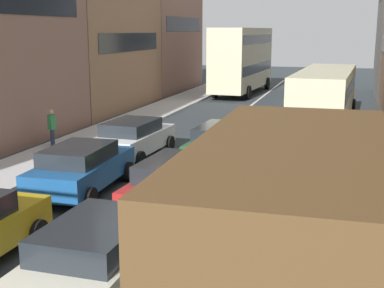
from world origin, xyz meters
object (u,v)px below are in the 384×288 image
object	(u,v)px
coupe_centre_lane_fourth	(223,143)
pedestrian_mid_sidewalk	(52,126)
removalist_box_truck	(297,236)
sedan_centre_lane_second	(101,254)
sedan_left_lane_third	(81,167)
bus_far_queue_secondary	(242,57)
sedan_right_lane_behind_truck	(306,182)
hatchback_centre_lane_third	(178,182)
sedan_left_lane_fourth	(133,138)
bus_mid_queue_primary	(325,92)

from	to	relation	value
coupe_centre_lane_fourth	pedestrian_mid_sidewalk	size ratio (longest dim) A/B	2.65
removalist_box_truck	coupe_centre_lane_fourth	xyz separation A→B (m)	(-3.70, 11.15, -1.18)
sedan_centre_lane_second	sedan_left_lane_third	size ratio (longest dim) A/B	0.99
removalist_box_truck	bus_far_queue_secondary	size ratio (longest dim) A/B	0.73
bus_far_queue_secondary	sedan_right_lane_behind_truck	bearing A→B (deg)	-162.20
pedestrian_mid_sidewalk	coupe_centre_lane_fourth	bearing A→B (deg)	146.78
hatchback_centre_lane_third	sedan_right_lane_behind_truck	xyz separation A→B (m)	(3.39, 1.02, 0.00)
sedan_left_lane_third	bus_far_queue_secondary	world-z (taller)	bus_far_queue_secondary
removalist_box_truck	sedan_left_lane_fourth	world-z (taller)	removalist_box_truck
sedan_right_lane_behind_truck	pedestrian_mid_sidewalk	size ratio (longest dim) A/B	2.66
bus_mid_queue_primary	bus_far_queue_secondary	bearing A→B (deg)	31.35
sedan_left_lane_fourth	pedestrian_mid_sidewalk	xyz separation A→B (m)	(-3.93, 0.57, 0.15)
sedan_right_lane_behind_truck	bus_far_queue_secondary	xyz separation A→B (m)	(-6.93, 26.02, 2.03)
sedan_right_lane_behind_truck	pedestrian_mid_sidewalk	world-z (taller)	pedestrian_mid_sidewalk
bus_far_queue_secondary	pedestrian_mid_sidewalk	size ratio (longest dim) A/B	6.39
coupe_centre_lane_fourth	bus_far_queue_secondary	bearing A→B (deg)	12.59
hatchback_centre_lane_third	sedan_left_lane_third	bearing A→B (deg)	81.32
sedan_left_lane_fourth	pedestrian_mid_sidewalk	distance (m)	3.97
hatchback_centre_lane_third	sedan_right_lane_behind_truck	bearing A→B (deg)	-70.17
coupe_centre_lane_fourth	sedan_right_lane_behind_truck	bearing A→B (deg)	-138.58
sedan_centre_lane_second	coupe_centre_lane_fourth	bearing A→B (deg)	0.62
bus_mid_queue_primary	sedan_left_lane_third	bearing A→B (deg)	157.28
sedan_left_lane_fourth	sedan_left_lane_third	bearing A→B (deg)	-174.51
sedan_left_lane_third	coupe_centre_lane_fourth	bearing A→B (deg)	-38.18
coupe_centre_lane_fourth	bus_far_queue_secondary	xyz separation A→B (m)	(-3.56, 21.72, 2.03)
sedan_right_lane_behind_truck	bus_far_queue_secondary	bearing A→B (deg)	18.81
sedan_left_lane_third	coupe_centre_lane_fourth	world-z (taller)	same
sedan_centre_lane_second	bus_far_queue_secondary	world-z (taller)	bus_far_queue_secondary
coupe_centre_lane_fourth	bus_mid_queue_primary	xyz separation A→B (m)	(3.26, 9.16, 0.96)
sedan_centre_lane_second	coupe_centre_lane_fourth	xyz separation A→B (m)	(-0.07, 10.18, 0.00)
coupe_centre_lane_fourth	bus_far_queue_secondary	world-z (taller)	bus_far_queue_secondary
removalist_box_truck	hatchback_centre_lane_third	world-z (taller)	removalist_box_truck
hatchback_centre_lane_third	bus_far_queue_secondary	world-z (taller)	bus_far_queue_secondary
sedan_centre_lane_second	removalist_box_truck	bearing A→B (deg)	-104.63
sedan_right_lane_behind_truck	bus_mid_queue_primary	bearing A→B (deg)	4.39
sedan_left_lane_third	sedan_left_lane_fourth	bearing A→B (deg)	0.41
sedan_centre_lane_second	pedestrian_mid_sidewalk	size ratio (longest dim) A/B	2.59
sedan_centre_lane_second	bus_far_queue_secondary	size ratio (longest dim) A/B	0.41
sedan_left_lane_fourth	bus_far_queue_secondary	xyz separation A→B (m)	(0.01, 21.77, 2.03)
removalist_box_truck	coupe_centre_lane_fourth	world-z (taller)	removalist_box_truck
sedan_right_lane_behind_truck	sedan_left_lane_third	bearing A→B (deg)	96.64
sedan_left_lane_third	bus_far_queue_secondary	size ratio (longest dim) A/B	0.41
hatchback_centre_lane_third	bus_far_queue_secondary	distance (m)	27.34
hatchback_centre_lane_third	sedan_left_lane_fourth	bearing A→B (deg)	37.08
sedan_centre_lane_second	hatchback_centre_lane_third	distance (m)	4.86
sedan_right_lane_behind_truck	bus_mid_queue_primary	distance (m)	13.50
removalist_box_truck	sedan_right_lane_behind_truck	xyz separation A→B (m)	(-0.32, 6.84, -1.18)
hatchback_centre_lane_third	coupe_centre_lane_fourth	world-z (taller)	same
coupe_centre_lane_fourth	hatchback_centre_lane_third	bearing A→B (deg)	-176.82
sedan_centre_lane_second	pedestrian_mid_sidewalk	bearing A→B (deg)	35.45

